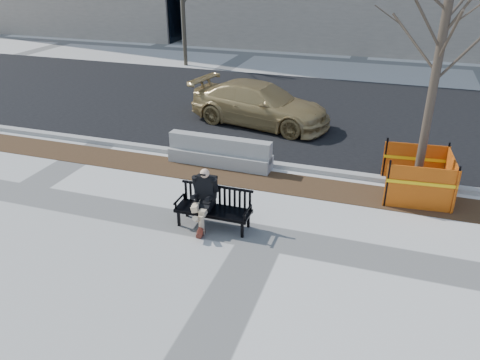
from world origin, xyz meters
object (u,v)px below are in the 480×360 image
object	(u,v)px
bench	(214,226)
sedan	(260,124)
seated_man	(205,223)
tree_fence	(414,195)
jersey_barrier_left	(220,165)

from	to	relation	value
bench	sedan	size ratio (longest dim) A/B	0.34
seated_man	tree_fence	bearing A→B (deg)	33.30
tree_fence	seated_man	bearing A→B (deg)	-146.66
bench	tree_fence	distance (m)	5.03
tree_fence	sedan	xyz separation A→B (m)	(-5.07, 3.89, 0.00)
bench	seated_man	size ratio (longest dim) A/B	1.29
tree_fence	jersey_barrier_left	world-z (taller)	tree_fence
seated_man	sedan	xyz separation A→B (m)	(-0.73, 6.74, 0.00)
bench	sedan	distance (m)	6.85
seated_man	tree_fence	xyz separation A→B (m)	(4.34, 2.85, 0.00)
seated_man	jersey_barrier_left	xyz separation A→B (m)	(-0.80, 3.06, 0.00)
seated_man	jersey_barrier_left	bearing A→B (deg)	104.67
seated_man	sedan	distance (m)	6.78
bench	tree_fence	xyz separation A→B (m)	(4.11, 2.90, 0.00)
bench	jersey_barrier_left	world-z (taller)	bench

